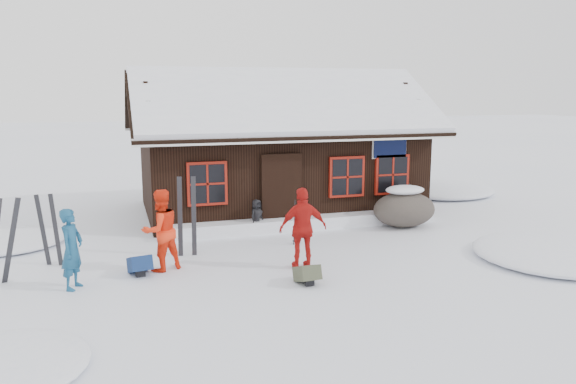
{
  "coord_description": "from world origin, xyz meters",
  "views": [
    {
      "loc": [
        -3.36,
        -11.8,
        3.73
      ],
      "look_at": [
        0.61,
        0.92,
        1.3
      ],
      "focal_mm": 35.0,
      "sensor_mm": 36.0,
      "label": 1
    }
  ],
  "objects_px": {
    "skier_teal": "(72,249)",
    "ski_pair_left": "(3,242)",
    "skier_orange_right": "(303,228)",
    "backpack_blue": "(140,267)",
    "boulder": "(404,208)",
    "skier_crouched": "(257,216)",
    "backpack_olive": "(307,277)",
    "skier_orange_left": "(161,230)",
    "ski_poles": "(297,223)"
  },
  "relations": [
    {
      "from": "backpack_blue",
      "to": "backpack_olive",
      "type": "height_order",
      "value": "backpack_blue"
    },
    {
      "from": "skier_crouched",
      "to": "ski_poles",
      "type": "relative_size",
      "value": 0.79
    },
    {
      "from": "backpack_olive",
      "to": "ski_pair_left",
      "type": "bearing_deg",
      "value": 158.58
    },
    {
      "from": "boulder",
      "to": "backpack_olive",
      "type": "bearing_deg",
      "value": -138.61
    },
    {
      "from": "ski_pair_left",
      "to": "backpack_blue",
      "type": "bearing_deg",
      "value": -25.46
    },
    {
      "from": "skier_orange_left",
      "to": "ski_pair_left",
      "type": "relative_size",
      "value": 0.98
    },
    {
      "from": "skier_teal",
      "to": "backpack_blue",
      "type": "height_order",
      "value": "skier_teal"
    },
    {
      "from": "boulder",
      "to": "backpack_olive",
      "type": "height_order",
      "value": "boulder"
    },
    {
      "from": "backpack_olive",
      "to": "backpack_blue",
      "type": "bearing_deg",
      "value": 149.51
    },
    {
      "from": "skier_crouched",
      "to": "backpack_olive",
      "type": "bearing_deg",
      "value": -128.47
    },
    {
      "from": "skier_teal",
      "to": "ski_pair_left",
      "type": "xyz_separation_m",
      "value": [
        -1.29,
        0.69,
        0.06
      ]
    },
    {
      "from": "skier_teal",
      "to": "ski_pair_left",
      "type": "relative_size",
      "value": 0.89
    },
    {
      "from": "skier_crouched",
      "to": "boulder",
      "type": "xyz_separation_m",
      "value": [
        4.06,
        -0.53,
        0.07
      ]
    },
    {
      "from": "skier_orange_right",
      "to": "skier_crouched",
      "type": "xyz_separation_m",
      "value": [
        -0.21,
        3.17,
        -0.41
      ]
    },
    {
      "from": "skier_teal",
      "to": "backpack_blue",
      "type": "relative_size",
      "value": 2.78
    },
    {
      "from": "ski_pair_left",
      "to": "boulder",
      "type": "bearing_deg",
      "value": -9.56
    },
    {
      "from": "boulder",
      "to": "backpack_blue",
      "type": "distance_m",
      "value": 7.48
    },
    {
      "from": "skier_crouched",
      "to": "boulder",
      "type": "height_order",
      "value": "boulder"
    },
    {
      "from": "skier_crouched",
      "to": "backpack_olive",
      "type": "distance_m",
      "value": 4.15
    },
    {
      "from": "skier_crouched",
      "to": "ski_poles",
      "type": "bearing_deg",
      "value": -101.25
    },
    {
      "from": "ski_poles",
      "to": "backpack_olive",
      "type": "bearing_deg",
      "value": -104.23
    },
    {
      "from": "backpack_blue",
      "to": "ski_pair_left",
      "type": "bearing_deg",
      "value": 164.96
    },
    {
      "from": "ski_poles",
      "to": "backpack_blue",
      "type": "distance_m",
      "value": 4.01
    },
    {
      "from": "skier_teal",
      "to": "ski_poles",
      "type": "relative_size",
      "value": 1.36
    },
    {
      "from": "skier_orange_left",
      "to": "skier_orange_right",
      "type": "xyz_separation_m",
      "value": [
        2.87,
        -0.76,
        0.01
      ]
    },
    {
      "from": "skier_orange_right",
      "to": "skier_crouched",
      "type": "relative_size",
      "value": 1.91
    },
    {
      "from": "skier_teal",
      "to": "skier_orange_right",
      "type": "xyz_separation_m",
      "value": [
        4.56,
        -0.13,
        0.09
      ]
    },
    {
      "from": "skier_teal",
      "to": "ski_pair_left",
      "type": "bearing_deg",
      "value": 85.81
    },
    {
      "from": "skier_orange_left",
      "to": "ski_poles",
      "type": "distance_m",
      "value": 3.52
    },
    {
      "from": "ski_pair_left",
      "to": "backpack_blue",
      "type": "height_order",
      "value": "ski_pair_left"
    },
    {
      "from": "ski_poles",
      "to": "backpack_olive",
      "type": "relative_size",
      "value": 2.15
    },
    {
      "from": "skier_teal",
      "to": "boulder",
      "type": "xyz_separation_m",
      "value": [
        8.42,
        2.52,
        -0.26
      ]
    },
    {
      "from": "skier_orange_right",
      "to": "boulder",
      "type": "bearing_deg",
      "value": -141.82
    },
    {
      "from": "skier_orange_right",
      "to": "ski_poles",
      "type": "height_order",
      "value": "skier_orange_right"
    },
    {
      "from": "skier_teal",
      "to": "backpack_olive",
      "type": "height_order",
      "value": "skier_teal"
    },
    {
      "from": "skier_crouched",
      "to": "ski_poles",
      "type": "xyz_separation_m",
      "value": [
        0.67,
        -1.34,
        0.08
      ]
    },
    {
      "from": "skier_crouched",
      "to": "ski_pair_left",
      "type": "xyz_separation_m",
      "value": [
        -5.65,
        -2.36,
        0.38
      ]
    },
    {
      "from": "skier_teal",
      "to": "backpack_olive",
      "type": "relative_size",
      "value": 2.93
    },
    {
      "from": "skier_orange_right",
      "to": "ski_poles",
      "type": "relative_size",
      "value": 1.52
    },
    {
      "from": "skier_orange_right",
      "to": "skier_orange_left",
      "type": "bearing_deg",
      "value": -11.09
    },
    {
      "from": "boulder",
      "to": "ski_pair_left",
      "type": "xyz_separation_m",
      "value": [
        -9.7,
        -1.83,
        0.31
      ]
    },
    {
      "from": "skier_crouched",
      "to": "backpack_blue",
      "type": "bearing_deg",
      "value": -178.3
    },
    {
      "from": "skier_crouched",
      "to": "boulder",
      "type": "relative_size",
      "value": 0.51
    },
    {
      "from": "ski_poles",
      "to": "backpack_olive",
      "type": "height_order",
      "value": "ski_poles"
    },
    {
      "from": "skier_orange_right",
      "to": "boulder",
      "type": "distance_m",
      "value": 4.69
    },
    {
      "from": "skier_teal",
      "to": "boulder",
      "type": "height_order",
      "value": "skier_teal"
    },
    {
      "from": "skier_orange_left",
      "to": "skier_orange_right",
      "type": "relative_size",
      "value": 0.99
    },
    {
      "from": "skier_crouched",
      "to": "backpack_blue",
      "type": "relative_size",
      "value": 1.62
    },
    {
      "from": "backpack_olive",
      "to": "skier_teal",
      "type": "bearing_deg",
      "value": 162.08
    },
    {
      "from": "boulder",
      "to": "backpack_olive",
      "type": "xyz_separation_m",
      "value": [
        -4.1,
        -3.61,
        -0.38
      ]
    }
  ]
}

